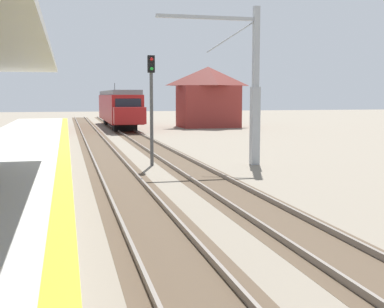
{
  "coord_description": "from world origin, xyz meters",
  "views": [
    {
      "loc": [
        -0.12,
        -0.59,
        3.32
      ],
      "look_at": [
        2.43,
        9.72,
        2.1
      ],
      "focal_mm": 47.56,
      "sensor_mm": 36.0,
      "label": 1
    }
  ],
  "objects_px": {
    "approaching_train": "(119,107)",
    "rail_signal_post": "(151,99)",
    "catenary_pylon_far_side": "(249,90)",
    "distant_trackside_house": "(208,96)"
  },
  "relations": [
    {
      "from": "approaching_train",
      "to": "rail_signal_post",
      "type": "bearing_deg",
      "value": -92.8
    },
    {
      "from": "rail_signal_post",
      "to": "catenary_pylon_far_side",
      "type": "distance_m",
      "value": 4.68
    },
    {
      "from": "catenary_pylon_far_side",
      "to": "distant_trackside_house",
      "type": "height_order",
      "value": "catenary_pylon_far_side"
    },
    {
      "from": "rail_signal_post",
      "to": "distant_trackside_house",
      "type": "relative_size",
      "value": 0.79
    },
    {
      "from": "approaching_train",
      "to": "distant_trackside_house",
      "type": "bearing_deg",
      "value": -10.81
    },
    {
      "from": "catenary_pylon_far_side",
      "to": "distant_trackside_house",
      "type": "bearing_deg",
      "value": 78.06
    },
    {
      "from": "catenary_pylon_far_side",
      "to": "rail_signal_post",
      "type": "bearing_deg",
      "value": 169.28
    },
    {
      "from": "approaching_train",
      "to": "rail_signal_post",
      "type": "height_order",
      "value": "rail_signal_post"
    },
    {
      "from": "catenary_pylon_far_side",
      "to": "approaching_train",
      "type": "bearing_deg",
      "value": 95.67
    },
    {
      "from": "catenary_pylon_far_side",
      "to": "distant_trackside_house",
      "type": "xyz_separation_m",
      "value": [
        6.22,
        29.41,
        -0.27
      ]
    }
  ]
}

